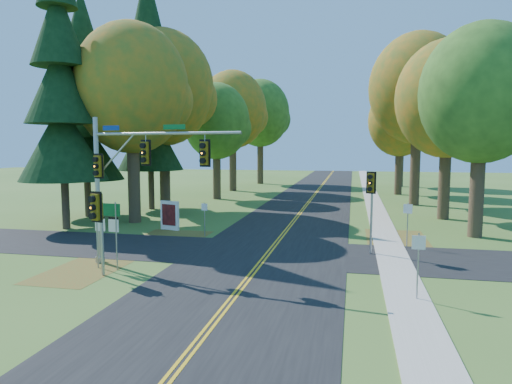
% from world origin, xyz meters
% --- Properties ---
extents(ground, '(160.00, 160.00, 0.00)m').
position_xyz_m(ground, '(0.00, 0.00, 0.00)').
color(ground, '#375D21').
rests_on(ground, ground).
extents(road_main, '(8.00, 160.00, 0.02)m').
position_xyz_m(road_main, '(0.00, 0.00, 0.01)').
color(road_main, black).
rests_on(road_main, ground).
extents(road_cross, '(60.00, 6.00, 0.02)m').
position_xyz_m(road_cross, '(0.00, 2.00, 0.01)').
color(road_cross, black).
rests_on(road_cross, ground).
extents(centerline_left, '(0.10, 160.00, 0.01)m').
position_xyz_m(centerline_left, '(-0.10, 0.00, 0.03)').
color(centerline_left, gold).
rests_on(centerline_left, road_main).
extents(centerline_right, '(0.10, 160.00, 0.01)m').
position_xyz_m(centerline_right, '(0.10, 0.00, 0.03)').
color(centerline_right, gold).
rests_on(centerline_right, road_main).
extents(sidewalk_east, '(1.60, 160.00, 0.06)m').
position_xyz_m(sidewalk_east, '(6.20, 0.00, 0.03)').
color(sidewalk_east, '#9E998E').
rests_on(sidewalk_east, ground).
extents(leaf_patch_w_near, '(4.00, 6.00, 0.00)m').
position_xyz_m(leaf_patch_w_near, '(-6.50, 4.00, 0.01)').
color(leaf_patch_w_near, brown).
rests_on(leaf_patch_w_near, ground).
extents(leaf_patch_e, '(3.50, 8.00, 0.00)m').
position_xyz_m(leaf_patch_e, '(6.80, 6.00, 0.01)').
color(leaf_patch_e, brown).
rests_on(leaf_patch_e, ground).
extents(leaf_patch_w_far, '(3.00, 5.00, 0.00)m').
position_xyz_m(leaf_patch_w_far, '(-7.50, -3.00, 0.01)').
color(leaf_patch_w_far, brown).
rests_on(leaf_patch_w_far, ground).
extents(tree_w_a, '(8.00, 8.00, 14.15)m').
position_xyz_m(tree_w_a, '(-11.13, 9.38, 9.49)').
color(tree_w_a, '#38281C').
rests_on(tree_w_a, ground).
extents(tree_e_a, '(7.20, 7.20, 12.73)m').
position_xyz_m(tree_e_a, '(11.57, 8.77, 8.53)').
color(tree_e_a, '#38281C').
rests_on(tree_e_a, ground).
extents(tree_w_b, '(8.60, 8.60, 15.38)m').
position_xyz_m(tree_w_b, '(-11.72, 16.29, 10.37)').
color(tree_w_b, '#38281C').
rests_on(tree_w_b, ground).
extents(tree_e_b, '(7.60, 7.60, 13.33)m').
position_xyz_m(tree_e_b, '(10.97, 15.58, 8.90)').
color(tree_e_b, '#38281C').
rests_on(tree_e_b, ground).
extents(tree_w_c, '(6.80, 6.80, 11.91)m').
position_xyz_m(tree_w_c, '(-9.54, 24.47, 7.94)').
color(tree_w_c, '#38281C').
rests_on(tree_w_c, ground).
extents(tree_e_c, '(8.80, 8.80, 15.79)m').
position_xyz_m(tree_e_c, '(9.88, 23.69, 10.66)').
color(tree_e_c, '#38281C').
rests_on(tree_e_c, ground).
extents(tree_w_d, '(8.20, 8.20, 14.56)m').
position_xyz_m(tree_w_d, '(-10.13, 33.18, 9.78)').
color(tree_w_d, '#38281C').
rests_on(tree_w_d, ground).
extents(tree_e_d, '(7.00, 7.00, 12.32)m').
position_xyz_m(tree_e_d, '(9.26, 32.87, 8.24)').
color(tree_e_d, '#38281C').
rests_on(tree_e_d, ground).
extents(tree_w_e, '(8.40, 8.40, 14.97)m').
position_xyz_m(tree_w_e, '(-8.92, 44.09, 10.07)').
color(tree_w_e, '#38281C').
rests_on(tree_w_e, ground).
extents(tree_e_e, '(7.80, 7.80, 13.74)m').
position_xyz_m(tree_e_e, '(10.47, 43.58, 9.19)').
color(tree_e_e, '#38281C').
rests_on(tree_e_e, ground).
extents(pine_a, '(5.60, 5.60, 19.48)m').
position_xyz_m(pine_a, '(-14.50, 6.00, 9.18)').
color(pine_a, '#38281C').
rests_on(pine_a, ground).
extents(pine_b, '(5.60, 5.60, 17.31)m').
position_xyz_m(pine_b, '(-16.00, 11.00, 8.16)').
color(pine_b, '#38281C').
rests_on(pine_b, ground).
extents(pine_c, '(5.60, 5.60, 20.56)m').
position_xyz_m(pine_c, '(-13.00, 16.00, 9.69)').
color(pine_c, '#38281C').
rests_on(pine_c, ground).
extents(traffic_mast, '(7.45, 1.46, 6.84)m').
position_xyz_m(traffic_mast, '(-5.67, -1.91, 4.40)').
color(traffic_mast, '#919499').
rests_on(traffic_mast, ground).
extents(east_signal_pole, '(0.48, 0.57, 4.24)m').
position_xyz_m(east_signal_pole, '(5.09, 2.67, 3.21)').
color(east_signal_pole, gray).
rests_on(east_signal_pole, ground).
extents(ped_signal_pole, '(0.57, 0.67, 3.64)m').
position_xyz_m(ped_signal_pole, '(-6.25, -3.72, 2.71)').
color(ped_signal_pole, '#95989D').
rests_on(ped_signal_pole, ground).
extents(route_sign_cluster, '(1.42, 0.22, 3.05)m').
position_xyz_m(route_sign_cluster, '(-6.55, -2.50, 2.15)').
color(route_sign_cluster, gray).
rests_on(route_sign_cluster, ground).
extents(info_kiosk, '(1.38, 0.55, 1.91)m').
position_xyz_m(info_kiosk, '(-7.54, 6.99, 0.95)').
color(info_kiosk, white).
rests_on(info_kiosk, ground).
extents(reg_sign_e_north, '(0.45, 0.18, 2.46)m').
position_xyz_m(reg_sign_e_north, '(7.13, 4.85, 1.68)').
color(reg_sign_e_north, gray).
rests_on(reg_sign_e_north, ground).
extents(reg_sign_e_south, '(0.47, 0.08, 2.44)m').
position_xyz_m(reg_sign_e_south, '(6.52, -4.01, 1.67)').
color(reg_sign_e_south, gray).
rests_on(reg_sign_e_south, ground).
extents(reg_sign_w, '(0.40, 0.11, 2.09)m').
position_xyz_m(reg_sign_w, '(-4.62, 5.44, 1.43)').
color(reg_sign_w, gray).
rests_on(reg_sign_w, ground).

